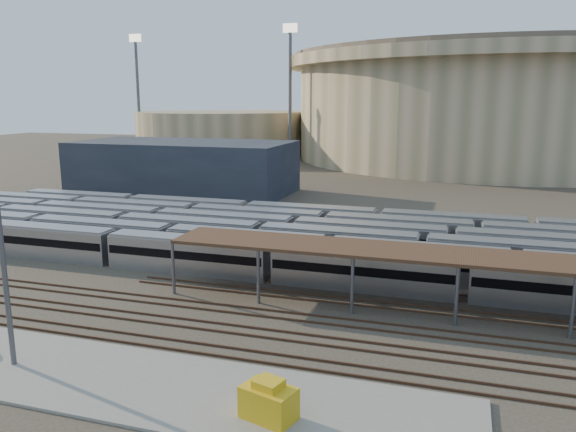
# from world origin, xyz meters

# --- Properties ---
(ground) EXTENTS (420.00, 420.00, 0.00)m
(ground) POSITION_xyz_m (0.00, 0.00, 0.00)
(ground) COLOR #383026
(ground) RESTS_ON ground
(apron) EXTENTS (50.00, 9.00, 0.20)m
(apron) POSITION_xyz_m (-5.00, -15.00, 0.10)
(apron) COLOR gray
(apron) RESTS_ON ground
(subway_trains) EXTENTS (124.16, 23.90, 3.60)m
(subway_trains) POSITION_xyz_m (0.87, 18.50, 1.80)
(subway_trains) COLOR #BCBDC1
(subway_trains) RESTS_ON ground
(inspection_shed) EXTENTS (60.30, 6.00, 5.30)m
(inspection_shed) POSITION_xyz_m (22.00, 4.00, 4.98)
(inspection_shed) COLOR #545358
(inspection_shed) RESTS_ON ground
(empty_tracks) EXTENTS (170.00, 9.62, 0.18)m
(empty_tracks) POSITION_xyz_m (0.00, -5.00, 0.09)
(empty_tracks) COLOR #4C3323
(empty_tracks) RESTS_ON ground
(stadium) EXTENTS (124.00, 124.00, 32.50)m
(stadium) POSITION_xyz_m (25.00, 140.00, 16.47)
(stadium) COLOR tan
(stadium) RESTS_ON ground
(secondary_arena) EXTENTS (56.00, 56.00, 14.00)m
(secondary_arena) POSITION_xyz_m (-60.00, 130.00, 7.00)
(secondary_arena) COLOR tan
(secondary_arena) RESTS_ON ground
(service_building) EXTENTS (42.00, 20.00, 10.00)m
(service_building) POSITION_xyz_m (-35.00, 55.00, 5.00)
(service_building) COLOR #1E232D
(service_building) RESTS_ON ground
(floodlight_0) EXTENTS (4.00, 1.00, 38.40)m
(floodlight_0) POSITION_xyz_m (-30.00, 110.00, 20.65)
(floodlight_0) COLOR #545358
(floodlight_0) RESTS_ON ground
(floodlight_1) EXTENTS (4.00, 1.00, 38.40)m
(floodlight_1) POSITION_xyz_m (-85.00, 120.00, 20.65)
(floodlight_1) COLOR #545358
(floodlight_1) RESTS_ON ground
(floodlight_3) EXTENTS (4.00, 1.00, 38.40)m
(floodlight_3) POSITION_xyz_m (-10.00, 160.00, 20.65)
(floodlight_3) COLOR #545358
(floodlight_3) RESTS_ON ground
(yellow_equipment) EXTENTS (3.48, 2.71, 1.91)m
(yellow_equipment) POSITION_xyz_m (7.76, -16.42, 1.16)
(yellow_equipment) COLOR gold
(yellow_equipment) RESTS_ON apron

